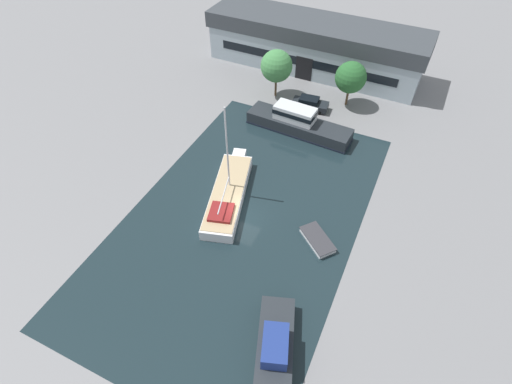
% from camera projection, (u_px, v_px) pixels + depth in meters
% --- Properties ---
extents(ground_plane, '(440.00, 440.00, 0.00)m').
position_uv_depth(ground_plane, '(244.00, 217.00, 38.35)').
color(ground_plane, slate).
extents(water_canal, '(20.84, 35.13, 0.01)m').
position_uv_depth(water_canal, '(244.00, 217.00, 38.35)').
color(water_canal, '#19282D').
rests_on(water_canal, ground).
extents(warehouse_building, '(31.04, 8.67, 6.79)m').
position_uv_depth(warehouse_building, '(315.00, 45.00, 56.47)').
color(warehouse_building, '#99A8B2').
rests_on(warehouse_building, ground).
extents(quay_tree_near_building, '(4.07, 4.07, 6.28)m').
position_uv_depth(quay_tree_near_building, '(277.00, 66.00, 50.52)').
color(quay_tree_near_building, brown).
rests_on(quay_tree_near_building, ground).
extents(quay_tree_by_water, '(3.90, 3.90, 5.82)m').
position_uv_depth(quay_tree_by_water, '(351.00, 77.00, 49.27)').
color(quay_tree_by_water, brown).
rests_on(quay_tree_by_water, ground).
extents(parked_car, '(4.70, 2.28, 1.57)m').
position_uv_depth(parked_car, '(310.00, 103.00, 50.72)').
color(parked_car, '#1E2328').
rests_on(parked_car, ground).
extents(sailboat_moored, '(5.99, 12.32, 10.28)m').
position_uv_depth(sailboat_moored, '(228.00, 193.00, 39.65)').
color(sailboat_moored, white).
rests_on(sailboat_moored, water_canal).
extents(motor_cruiser, '(12.88, 3.90, 3.16)m').
position_uv_depth(motor_cruiser, '(298.00, 123.00, 47.19)').
color(motor_cruiser, '#23282D').
rests_on(motor_cruiser, water_canal).
extents(small_dinghy, '(3.97, 3.73, 0.52)m').
position_uv_depth(small_dinghy, '(318.00, 240.00, 36.07)').
color(small_dinghy, white).
rests_on(small_dinghy, water_canal).
extents(cabin_boat, '(4.83, 7.79, 2.52)m').
position_uv_depth(cabin_boat, '(275.00, 347.00, 28.51)').
color(cabin_boat, '#23282D').
rests_on(cabin_boat, water_canal).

